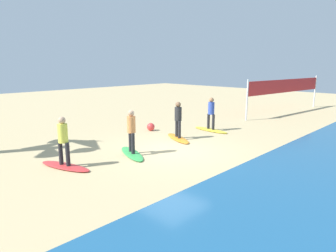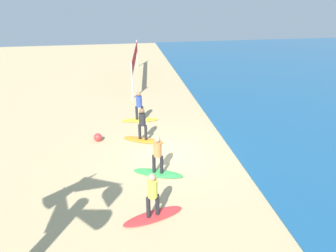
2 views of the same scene
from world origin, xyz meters
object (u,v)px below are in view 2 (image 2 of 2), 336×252
at_px(surfer_yellow, 139,104).
at_px(surfer_red, 153,192).
at_px(surfboard_red, 153,216).
at_px(beach_ball, 98,137).
at_px(surfer_green, 158,152).
at_px(volleyball_net, 135,58).
at_px(surfboard_yellow, 140,120).
at_px(surfer_orange, 142,122).
at_px(surfboard_green, 158,173).
at_px(surfboard_orange, 143,140).

xyz_separation_m(surfer_yellow, surfer_red, (7.99, -0.14, 0.00)).
xyz_separation_m(surfboard_red, beach_ball, (-5.84, -2.10, 0.16)).
relative_size(surfer_green, volleyball_net, 0.18).
bearing_deg(surfboard_red, surfer_green, 62.98).
distance_m(surfboard_yellow, surfer_orange, 2.69).
bearing_deg(surfer_orange, surfer_green, 6.84).
bearing_deg(surfboard_red, surfboard_green, 62.98).
relative_size(surfer_yellow, surfer_red, 1.00).
bearing_deg(beach_ball, surfboard_red, 19.81).
height_order(surfer_yellow, surfer_red, same).
xyz_separation_m(surfboard_yellow, volleyball_net, (-8.39, 0.27, 1.74)).
bearing_deg(surfer_red, surfer_yellow, 179.00).
bearing_deg(surfer_yellow, surfboard_red, -1.00).
distance_m(surfboard_yellow, surfer_green, 5.61).
distance_m(surfboard_yellow, volleyball_net, 8.57).
relative_size(surfer_yellow, surfboard_green, 0.78).
height_order(surfboard_yellow, surfer_green, surfer_green).
height_order(surfer_orange, surfer_green, same).
relative_size(surfboard_green, beach_ball, 5.20).
relative_size(surfer_yellow, surfboard_orange, 0.78).
bearing_deg(surfboard_orange, surfboard_green, -58.22).
xyz_separation_m(surfer_green, beach_ball, (-3.35, -2.58, -0.83)).
xyz_separation_m(surfboard_yellow, surfboard_green, (5.51, 0.34, 0.00)).
height_order(surfboard_orange, surfboard_red, same).
relative_size(surfer_green, surfer_red, 1.00).
relative_size(surfer_red, volleyball_net, 0.18).
xyz_separation_m(surfboard_green, surfboard_red, (2.48, -0.48, 0.00)).
height_order(surfer_yellow, surfer_orange, same).
xyz_separation_m(surfboard_orange, surfer_red, (5.49, -0.12, 0.99)).
distance_m(surfboard_red, surfer_red, 0.99).
bearing_deg(surfboard_yellow, surfboard_green, -82.97).
height_order(surfer_yellow, beach_ball, surfer_yellow).
relative_size(surfboard_orange, surfer_orange, 1.28).
bearing_deg(surfboard_yellow, surfer_orange, -86.98).
bearing_deg(surfboard_red, beach_ball, 93.71).
bearing_deg(surfboard_green, surfer_yellow, 115.58).
relative_size(surfer_yellow, surfer_orange, 1.00).
bearing_deg(surfer_red, surfboard_yellow, 179.00).
xyz_separation_m(surfer_orange, surfer_green, (3.01, 0.36, 0.00)).
bearing_deg(surfboard_orange, surfboard_yellow, 114.46).
bearing_deg(surfer_orange, beach_ball, -98.82).
relative_size(surfboard_green, surfer_green, 1.28).
distance_m(surfboard_red, beach_ball, 6.21).
bearing_deg(surfboard_yellow, surfboard_orange, -86.98).
height_order(surfer_orange, beach_ball, surfer_orange).
bearing_deg(surfer_yellow, beach_ball, -46.15).
distance_m(surfer_green, surfer_red, 2.53).
height_order(surfer_yellow, surfer_green, same).
relative_size(surfboard_green, volleyball_net, 0.23).
bearing_deg(surfer_green, surfboard_yellow, -176.46).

